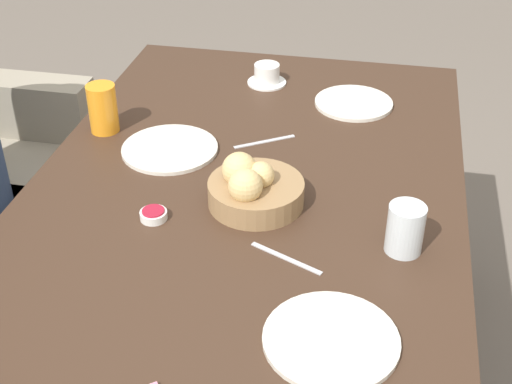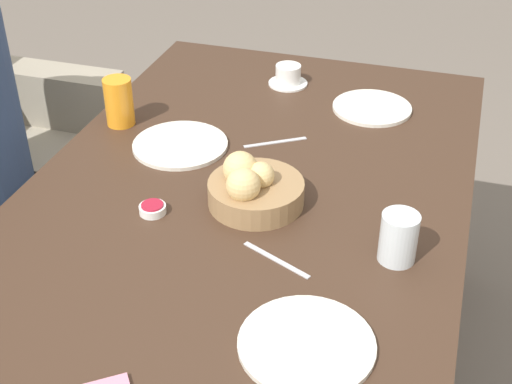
# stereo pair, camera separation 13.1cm
# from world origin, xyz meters

# --- Properties ---
(dining_table) EXTENTS (1.59, 1.00, 0.73)m
(dining_table) POSITION_xyz_m (0.00, 0.00, 0.65)
(dining_table) COLOR #3D281C
(dining_table) RESTS_ON ground_plane
(bread_basket) EXTENTS (0.21, 0.21, 0.12)m
(bread_basket) POSITION_xyz_m (-0.05, -0.03, 0.77)
(bread_basket) COLOR #99754C
(bread_basket) RESTS_ON dining_table
(plate_near_left) EXTENTS (0.24, 0.24, 0.01)m
(plate_near_left) POSITION_xyz_m (-0.44, -0.25, 0.74)
(plate_near_left) COLOR silver
(plate_near_left) RESTS_ON dining_table
(plate_near_right) EXTENTS (0.22, 0.22, 0.01)m
(plate_near_right) POSITION_xyz_m (0.49, -0.21, 0.74)
(plate_near_right) COLOR silver
(plate_near_right) RESTS_ON dining_table
(plate_far_center) EXTENTS (0.24, 0.24, 0.01)m
(plate_far_center) POSITION_xyz_m (0.14, 0.22, 0.74)
(plate_far_center) COLOR silver
(plate_far_center) RESTS_ON dining_table
(juice_glass) EXTENTS (0.08, 0.08, 0.13)m
(juice_glass) POSITION_xyz_m (0.20, 0.42, 0.80)
(juice_glass) COLOR orange
(juice_glass) RESTS_ON dining_table
(water_tumbler) EXTENTS (0.08, 0.08, 0.11)m
(water_tumbler) POSITION_xyz_m (-0.16, -0.37, 0.78)
(water_tumbler) COLOR silver
(water_tumbler) RESTS_ON dining_table
(coffee_cup) EXTENTS (0.12, 0.12, 0.06)m
(coffee_cup) POSITION_xyz_m (0.57, 0.05, 0.76)
(coffee_cup) COLOR white
(coffee_cup) RESTS_ON dining_table
(jam_bowl_berry) EXTENTS (0.06, 0.06, 0.02)m
(jam_bowl_berry) POSITION_xyz_m (-0.15, 0.17, 0.74)
(jam_bowl_berry) COLOR white
(jam_bowl_berry) RESTS_ON dining_table
(fork_silver) EXTENTS (0.08, 0.16, 0.00)m
(fork_silver) POSITION_xyz_m (-0.23, -0.14, 0.73)
(fork_silver) COLOR #B7B7BC
(fork_silver) RESTS_ON dining_table
(knife_silver) EXTENTS (0.10, 0.15, 0.00)m
(knife_silver) POSITION_xyz_m (0.23, -0.01, 0.73)
(knife_silver) COLOR #B7B7BC
(knife_silver) RESTS_ON dining_table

